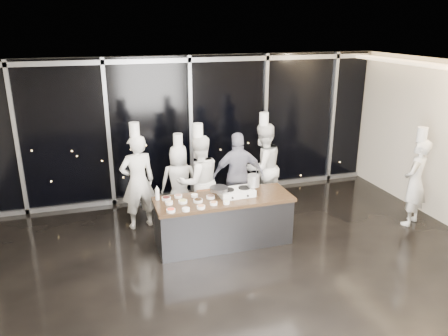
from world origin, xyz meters
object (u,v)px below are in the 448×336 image
Objects in this scene: frying_pan at (218,189)px; stock_pot at (253,181)px; stove at (236,192)px; chef_side at (415,182)px; chef_center at (199,181)px; guest at (238,176)px; chef_far_left at (138,181)px; demo_counter at (224,221)px; chef_right at (263,167)px; chef_left at (179,181)px.

stock_pot is (0.66, 0.00, 0.08)m from frying_pan.
chef_side is (3.59, -0.36, -0.07)m from stove.
frying_pan is (-0.33, 0.00, 0.10)m from stove.
stove is at bearing -179.25° from stock_pot.
chef_center reaches higher than frying_pan.
chef_side is at bearing -7.63° from stove.
stove is 0.35× the size of guest.
chef_far_left is at bearing -24.28° from chef_center.
demo_counter is 1.85m from chef_right.
chef_far_left is at bearing 137.02° from frying_pan.
frying_pan is at bearing 127.43° from chef_far_left.
chef_center is (-0.48, 0.85, -0.03)m from stove.
chef_side is (5.22, -1.48, -0.06)m from chef_far_left.
frying_pan is 1.42m from chef_left.
chef_left is at bearing 106.49° from frying_pan.
frying_pan is at bearing 24.48° from chef_right.
chef_side reaches higher than guest.
chef_right is at bearing 170.58° from chef_far_left.
guest is 3.48m from chef_side.
chef_center is at bearing -3.84° from chef_right.
chef_right reaches higher than chef_center.
demo_counter is at bearing 27.25° from chef_right.
chef_far_left is at bearing 23.76° from chef_left.
stock_pot is 0.12× the size of chef_left.
frying_pan is 0.27× the size of chef_far_left.
guest is at bearing 66.98° from stove.
demo_counter is 0.57m from stove.
demo_counter is at bearing -175.72° from stock_pot.
guest is 0.91× the size of chef_side.
chef_center is at bearing -48.34° from chef_side.
chef_right reaches higher than chef_side.
chef_left is at bearing -21.06° from chef_right.
chef_left is (0.85, 0.20, -0.17)m from chef_far_left.
demo_counter is at bearing 121.90° from chef_left.
stove is 0.98m from chef_center.
chef_center is (0.29, -0.47, 0.14)m from chef_left.
chef_far_left is (-1.38, 1.16, 0.50)m from demo_counter.
stock_pot reaches higher than frying_pan.
chef_right is (0.63, 0.25, 0.05)m from guest.
chef_right reaches higher than stock_pot.
chef_right is (1.34, 1.22, -0.11)m from frying_pan.
guest reaches higher than frying_pan.
chef_right is (1.78, -0.10, 0.16)m from chef_left.
chef_side is (2.59, -1.58, -0.06)m from chef_right.
frying_pan is at bearing 177.94° from stove.
chef_left is at bearing -178.58° from chef_far_left.
chef_left reaches higher than stove.
stove is 1.11× the size of frying_pan.
chef_right is at bearing 45.18° from demo_counter.
stock_pot is at bearing 94.87° from guest.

